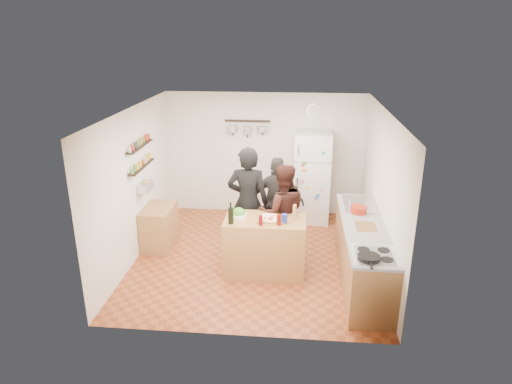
# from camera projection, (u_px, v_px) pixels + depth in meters

# --- Properties ---
(room_shell) EXTENTS (4.20, 4.20, 4.20)m
(room_shell) POSITION_uv_depth(u_px,v_px,m) (258.00, 181.00, 7.70)
(room_shell) COLOR brown
(room_shell) RESTS_ON ground
(prep_island) EXTENTS (1.25, 0.72, 0.91)m
(prep_island) POSITION_uv_depth(u_px,v_px,m) (265.00, 245.00, 7.18)
(prep_island) COLOR #A76D3D
(prep_island) RESTS_ON floor
(pizza_board) EXTENTS (0.42, 0.34, 0.02)m
(pizza_board) POSITION_uv_depth(u_px,v_px,m) (270.00, 219.00, 6.99)
(pizza_board) COLOR brown
(pizza_board) RESTS_ON prep_island
(pizza) EXTENTS (0.34, 0.34, 0.02)m
(pizza) POSITION_uv_depth(u_px,v_px,m) (270.00, 218.00, 6.99)
(pizza) COLOR beige
(pizza) RESTS_ON pizza_board
(salad_bowl) EXTENTS (0.26, 0.26, 0.05)m
(salad_bowl) POSITION_uv_depth(u_px,v_px,m) (239.00, 215.00, 7.10)
(salad_bowl) COLOR white
(salad_bowl) RESTS_ON prep_island
(wine_bottle) EXTENTS (0.08, 0.08, 0.25)m
(wine_bottle) POSITION_uv_depth(u_px,v_px,m) (231.00, 216.00, 6.82)
(wine_bottle) COLOR black
(wine_bottle) RESTS_ON prep_island
(wine_glass_near) EXTENTS (0.06, 0.06, 0.15)m
(wine_glass_near) POSITION_uv_depth(u_px,v_px,m) (261.00, 220.00, 6.78)
(wine_glass_near) COLOR #5A070E
(wine_glass_near) RESTS_ON prep_island
(wine_glass_far) EXTENTS (0.07, 0.07, 0.16)m
(wine_glass_far) POSITION_uv_depth(u_px,v_px,m) (279.00, 220.00, 6.79)
(wine_glass_far) COLOR #590907
(wine_glass_far) RESTS_ON prep_island
(pepper_mill) EXTENTS (0.06, 0.06, 0.19)m
(pepper_mill) POSITION_uv_depth(u_px,v_px,m) (295.00, 213.00, 7.00)
(pepper_mill) COLOR #AE8149
(pepper_mill) RESTS_ON prep_island
(salt_canister) EXTENTS (0.09, 0.09, 0.14)m
(salt_canister) POSITION_uv_depth(u_px,v_px,m) (284.00, 219.00, 6.86)
(salt_canister) COLOR navy
(salt_canister) RESTS_ON prep_island
(person_left) EXTENTS (0.71, 0.48, 1.90)m
(person_left) POSITION_uv_depth(u_px,v_px,m) (248.00, 202.00, 7.60)
(person_left) COLOR black
(person_left) RESTS_ON floor
(person_center) EXTENTS (0.91, 0.76, 1.66)m
(person_center) POSITION_uv_depth(u_px,v_px,m) (282.00, 213.00, 7.45)
(person_center) COLOR black
(person_center) RESTS_ON floor
(person_back) EXTENTS (0.98, 0.50, 1.61)m
(person_back) POSITION_uv_depth(u_px,v_px,m) (277.00, 202.00, 8.00)
(person_back) COLOR #2B2826
(person_back) RESTS_ON floor
(counter_run) EXTENTS (0.63, 2.63, 0.90)m
(counter_run) POSITION_uv_depth(u_px,v_px,m) (363.00, 253.00, 6.94)
(counter_run) COLOR #9E7042
(counter_run) RESTS_ON floor
(stove_top) EXTENTS (0.60, 0.62, 0.02)m
(stove_top) POSITION_uv_depth(u_px,v_px,m) (375.00, 255.00, 5.90)
(stove_top) COLOR white
(stove_top) RESTS_ON counter_run
(skillet) EXTENTS (0.29, 0.29, 0.06)m
(skillet) POSITION_uv_depth(u_px,v_px,m) (369.00, 258.00, 5.76)
(skillet) COLOR black
(skillet) RESTS_ON stove_top
(sink) EXTENTS (0.50, 0.80, 0.03)m
(sink) POSITION_uv_depth(u_px,v_px,m) (359.00, 204.00, 7.58)
(sink) COLOR silver
(sink) RESTS_ON counter_run
(cutting_board) EXTENTS (0.30, 0.40, 0.02)m
(cutting_board) POSITION_uv_depth(u_px,v_px,m) (366.00, 227.00, 6.74)
(cutting_board) COLOR olive
(cutting_board) RESTS_ON counter_run
(red_bowl) EXTENTS (0.26, 0.26, 0.11)m
(red_bowl) POSITION_uv_depth(u_px,v_px,m) (359.00, 210.00, 7.22)
(red_bowl) COLOR #A12212
(red_bowl) RESTS_ON counter_run
(fridge) EXTENTS (0.70, 0.68, 1.80)m
(fridge) POSITION_uv_depth(u_px,v_px,m) (312.00, 177.00, 9.01)
(fridge) COLOR white
(fridge) RESTS_ON floor
(wall_clock) EXTENTS (0.30, 0.03, 0.30)m
(wall_clock) POSITION_uv_depth(u_px,v_px,m) (314.00, 111.00, 8.90)
(wall_clock) COLOR silver
(wall_clock) RESTS_ON back_wall
(spice_shelf_lower) EXTENTS (0.12, 1.00, 0.02)m
(spice_shelf_lower) POSITION_uv_depth(u_px,v_px,m) (142.00, 167.00, 7.61)
(spice_shelf_lower) COLOR black
(spice_shelf_lower) RESTS_ON left_wall
(spice_shelf_upper) EXTENTS (0.12, 1.00, 0.02)m
(spice_shelf_upper) POSITION_uv_depth(u_px,v_px,m) (140.00, 146.00, 7.49)
(spice_shelf_upper) COLOR black
(spice_shelf_upper) RESTS_ON left_wall
(produce_basket) EXTENTS (0.18, 0.35, 0.14)m
(produce_basket) POSITION_uv_depth(u_px,v_px,m) (145.00, 186.00, 7.73)
(produce_basket) COLOR silver
(produce_basket) RESTS_ON left_wall
(side_table) EXTENTS (0.50, 0.80, 0.73)m
(side_table) POSITION_uv_depth(u_px,v_px,m) (159.00, 227.00, 8.08)
(side_table) COLOR #A98347
(side_table) RESTS_ON floor
(pot_rack) EXTENTS (0.90, 0.04, 0.04)m
(pot_rack) POSITION_uv_depth(u_px,v_px,m) (247.00, 121.00, 9.01)
(pot_rack) COLOR black
(pot_rack) RESTS_ON back_wall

